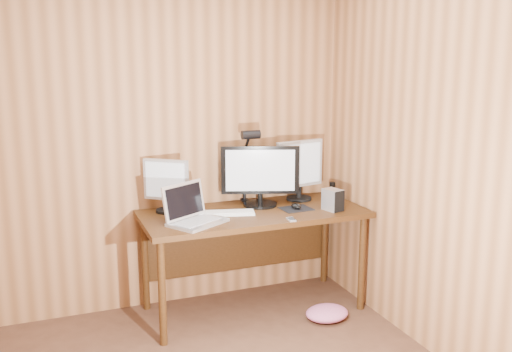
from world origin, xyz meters
TOP-DOWN VIEW (x-y plane):
  - room_shell at (0.00, 0.00)m, footprint 4.00×4.00m
  - desk at (0.93, 1.70)m, footprint 1.60×0.70m
  - monitor_center at (1.03, 1.76)m, footprint 0.55×0.25m
  - monitor_left at (0.35, 1.84)m, footprint 0.28×0.23m
  - monitor_right at (1.38, 1.82)m, footprint 0.41×0.19m
  - laptop at (0.45, 1.52)m, footprint 0.46×0.43m
  - keyboard at (0.71, 1.63)m, footprint 0.44×0.23m
  - mousepad at (1.24, 1.58)m, footprint 0.23×0.19m
  - mouse at (1.24, 1.58)m, footprint 0.09×0.12m
  - hard_drive at (1.48, 1.45)m, footprint 0.13×0.16m
  - phone at (1.09, 1.33)m, footprint 0.06×0.10m
  - speaker at (1.69, 1.84)m, footprint 0.05×0.05m
  - desk_lamp at (0.97, 1.86)m, footprint 0.14×0.20m
  - fabric_pile at (1.35, 1.27)m, footprint 0.38×0.35m

SIDE VIEW (x-z plane):
  - fabric_pile at x=1.35m, z-range 0.00..0.10m
  - desk at x=0.93m, z-range 0.25..1.00m
  - mousepad at x=1.24m, z-range 0.75..0.75m
  - phone at x=1.09m, z-range 0.75..0.76m
  - keyboard at x=0.71m, z-range 0.75..0.77m
  - mouse at x=1.24m, z-range 0.75..0.79m
  - speaker at x=1.69m, z-range 0.75..0.86m
  - laptop at x=0.45m, z-range 0.68..0.94m
  - hard_drive at x=1.48m, z-range 0.75..0.91m
  - monitor_left at x=0.35m, z-range 0.76..1.14m
  - monitor_center at x=1.03m, z-range 0.76..1.21m
  - monitor_right at x=1.38m, z-range 0.77..1.23m
  - desk_lamp at x=0.97m, z-range 0.82..1.42m
  - room_shell at x=0.00m, z-range -0.75..3.25m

